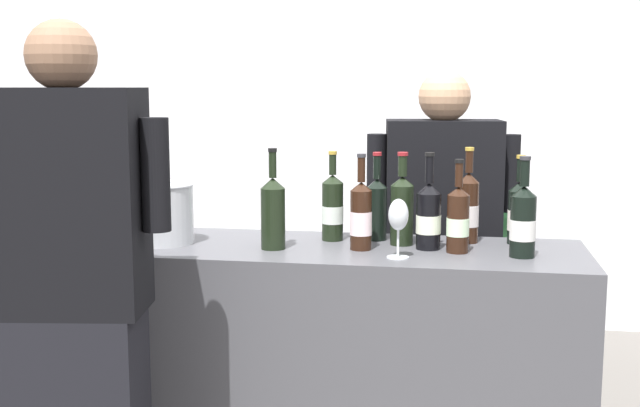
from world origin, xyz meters
TOP-DOWN VIEW (x-y plane):
  - wall_back at (0.00, 2.60)m, footprint 8.00×0.10m
  - counter at (0.00, 0.00)m, footprint 1.83×0.56m
  - wine_bottle_0 at (0.51, 0.16)m, footprint 0.08×0.08m
  - wine_bottle_1 at (-0.14, -0.07)m, footprint 0.08×0.08m
  - wine_bottle_2 at (0.38, 0.02)m, footprint 0.08×0.08m
  - wine_bottle_3 at (0.68, -0.06)m, footprint 0.08×0.08m
  - wine_bottle_4 at (0.28, 0.08)m, footprint 0.08×0.08m
  - wine_bottle_5 at (0.03, 0.12)m, footprint 0.08×0.08m
  - wine_bottle_6 at (0.69, 0.17)m, footprint 0.08×0.08m
  - wine_bottle_7 at (0.19, 0.15)m, footprint 0.07×0.07m
  - wine_bottle_8 at (0.15, -0.03)m, footprint 0.07×0.07m
  - wine_bottle_9 at (0.48, -0.02)m, footprint 0.08×0.08m
  - wine_glass at (0.29, -0.14)m, footprint 0.07×0.07m
  - ice_bucket at (-0.55, -0.04)m, footprint 0.22×0.22m
  - person_server at (0.41, 0.57)m, footprint 0.61×0.29m
  - person_guest at (-0.60, -0.63)m, footprint 0.57×0.30m
  - potted_shrub at (0.54, 1.31)m, footprint 0.53×0.57m

SIDE VIEW (x-z plane):
  - counter at x=0.00m, z-range 0.00..1.01m
  - potted_shrub at x=0.54m, z-range 0.12..1.35m
  - person_server at x=0.41m, z-range -0.02..1.60m
  - person_guest at x=-0.60m, z-range -0.02..1.72m
  - ice_bucket at x=-0.55m, z-range 1.01..1.23m
  - wine_bottle_6 at x=0.69m, z-range 0.97..1.28m
  - wine_bottle_9 at x=0.48m, z-range 0.97..1.28m
  - wine_bottle_2 at x=0.38m, z-range 0.96..1.29m
  - wine_bottle_8 at x=0.15m, z-range 0.96..1.29m
  - wine_bottle_3 at x=0.68m, z-range 0.97..1.29m
  - wine_bottle_5 at x=0.03m, z-range 0.97..1.29m
  - wine_bottle_7 at x=0.19m, z-range 0.97..1.29m
  - wine_bottle_0 at x=0.51m, z-range 0.97..1.31m
  - wine_bottle_1 at x=-0.14m, z-range 0.97..1.31m
  - wine_bottle_4 at x=0.28m, z-range 0.98..1.30m
  - wine_glass at x=0.29m, z-range 1.05..1.24m
  - wall_back at x=0.00m, z-range 0.00..2.80m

